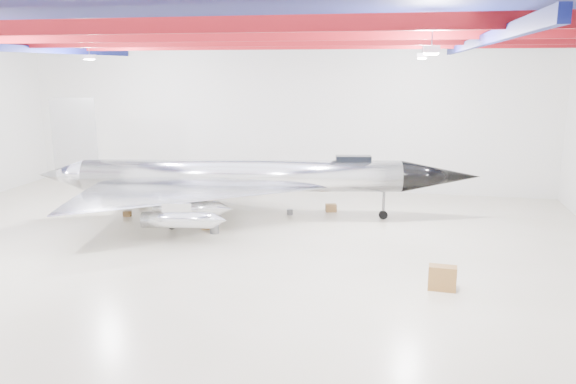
# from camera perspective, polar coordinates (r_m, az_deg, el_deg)

# --- Properties ---
(floor) EXTENTS (40.00, 40.00, 0.00)m
(floor) POSITION_cam_1_polar(r_m,az_deg,el_deg) (29.37, -7.22, -5.58)
(floor) COLOR beige
(floor) RESTS_ON ground
(wall_back) EXTENTS (40.00, 0.00, 40.00)m
(wall_back) POSITION_cam_1_polar(r_m,az_deg,el_deg) (42.52, -0.88, 7.75)
(wall_back) COLOR silver
(wall_back) RESTS_ON floor
(ceiling) EXTENTS (40.00, 40.00, 0.00)m
(ceiling) POSITION_cam_1_polar(r_m,az_deg,el_deg) (27.97, -7.87, 16.36)
(ceiling) COLOR #0A0F38
(ceiling) RESTS_ON wall_back
(ceiling_structure) EXTENTS (39.50, 29.50, 1.08)m
(ceiling_structure) POSITION_cam_1_polar(r_m,az_deg,el_deg) (27.93, -7.83, 14.98)
(ceiling_structure) COLOR maroon
(ceiling_structure) RESTS_ON ceiling
(jet_aircraft) EXTENTS (26.67, 17.80, 7.31)m
(jet_aircraft) POSITION_cam_1_polar(r_m,az_deg,el_deg) (34.08, -4.77, 1.21)
(jet_aircraft) COLOR silver
(jet_aircraft) RESTS_ON floor
(desk) EXTENTS (1.18, 0.65, 1.04)m
(desk) POSITION_cam_1_polar(r_m,az_deg,el_deg) (24.49, 15.40, -8.42)
(desk) COLOR brown
(desk) RESTS_ON floor
(crate_ply) EXTENTS (0.49, 0.41, 0.32)m
(crate_ply) POSITION_cam_1_polar(r_m,az_deg,el_deg) (36.39, -16.01, -2.13)
(crate_ply) COLOR olive
(crate_ply) RESTS_ON floor
(engine_drum) EXTENTS (0.56, 0.56, 0.45)m
(engine_drum) POSITION_cam_1_polar(r_m,az_deg,el_deg) (31.71, -7.48, -3.78)
(engine_drum) COLOR #59595B
(engine_drum) RESTS_ON floor
(parts_bin) EXTENTS (0.80, 0.70, 0.47)m
(parts_bin) POSITION_cam_1_polar(r_m,az_deg,el_deg) (36.20, 4.40, -1.62)
(parts_bin) COLOR olive
(parts_bin) RESTS_ON floor
(crate_small) EXTENTS (0.50, 0.44, 0.30)m
(crate_small) POSITION_cam_1_polar(r_m,az_deg,el_deg) (38.65, -14.58, -1.21)
(crate_small) COLOR #59595B
(crate_small) RESTS_ON floor
(oil_barrel) EXTENTS (0.53, 0.43, 0.35)m
(oil_barrel) POSITION_cam_1_polar(r_m,az_deg,el_deg) (32.58, -8.30, -3.45)
(oil_barrel) COLOR olive
(oil_barrel) RESTS_ON floor
(spares_box) EXTENTS (0.43, 0.43, 0.34)m
(spares_box) POSITION_cam_1_polar(r_m,az_deg,el_deg) (35.35, 0.18, -2.04)
(spares_box) COLOR #59595B
(spares_box) RESTS_ON floor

